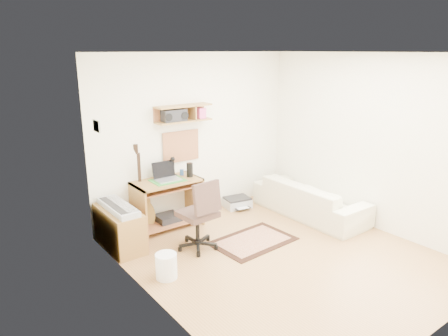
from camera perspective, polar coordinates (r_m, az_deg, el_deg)
floor at (r=5.66m, az=7.78°, el=-11.95°), size 3.60×4.00×0.01m
ceiling at (r=5.01m, az=8.94°, el=15.46°), size 3.60×4.00×0.01m
back_wall at (r=6.71m, az=-3.89°, el=4.48°), size 3.60×0.01×2.60m
left_wall at (r=4.15m, az=-9.61°, el=-2.99°), size 0.01×4.00×2.60m
right_wall at (r=6.56m, az=19.56°, el=3.32°), size 0.01×4.00×2.60m
wall_shelf at (r=6.37m, az=-5.59°, el=7.48°), size 0.90×0.25×0.26m
cork_board at (r=6.56m, az=-5.95°, el=3.00°), size 0.64×0.03×0.49m
wall_photo at (r=5.40m, az=-17.10°, el=5.53°), size 0.02×0.20×0.15m
desk at (r=6.38m, az=-7.77°, el=-4.91°), size 1.00×0.55×0.75m
laptop at (r=6.20m, az=-7.79°, el=-0.51°), size 0.37×0.37×0.28m
speaker at (r=6.37m, az=-4.73°, el=-0.26°), size 0.10×0.10×0.22m
desk_lamp at (r=6.43m, az=-6.87°, el=0.29°), size 0.10×0.10×0.31m
pencil_cup at (r=6.48m, az=-5.82°, el=-0.59°), size 0.06×0.06×0.09m
boombox at (r=6.29m, az=-6.89°, el=7.14°), size 0.37×0.17×0.19m
rug at (r=6.02m, az=4.00°, el=-9.94°), size 1.18×0.82×0.02m
task_chair at (r=5.62m, az=-3.69°, el=-6.30°), size 0.55×0.55×1.01m
cabinet at (r=5.91m, az=-14.15°, el=-8.05°), size 0.40×0.90×0.55m
music_keyboard at (r=5.80m, az=-14.36°, el=-5.22°), size 0.27×0.86×0.08m
guitar at (r=6.25m, az=-11.20°, el=-2.76°), size 0.41×0.35×1.31m
waste_basket at (r=5.11m, az=-7.93°, el=-13.19°), size 0.30×0.30×0.31m
printer at (r=7.21m, az=1.81°, el=-4.73°), size 0.49×0.41×0.16m
sofa at (r=6.91m, az=11.78°, el=-3.40°), size 0.57×1.95×0.76m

